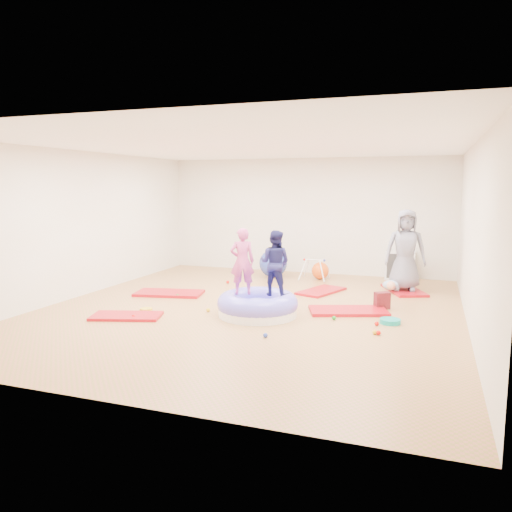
% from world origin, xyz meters
% --- Properties ---
extents(room, '(7.01, 8.01, 2.81)m').
position_xyz_m(room, '(0.00, 0.00, 1.40)').
color(room, '#B66C4C').
rests_on(room, ground).
extents(gym_mat_front_left, '(1.23, 0.86, 0.05)m').
position_xyz_m(gym_mat_front_left, '(-1.73, -1.17, 0.02)').
color(gym_mat_front_left, '#BD082C').
rests_on(gym_mat_front_left, ground).
extents(gym_mat_mid_left, '(1.41, 0.90, 0.05)m').
position_xyz_m(gym_mat_mid_left, '(-1.93, 0.60, 0.03)').
color(gym_mat_mid_left, '#BD082C').
rests_on(gym_mat_mid_left, ground).
extents(gym_mat_center_back, '(0.90, 1.23, 0.05)m').
position_xyz_m(gym_mat_center_back, '(0.86, 1.82, 0.02)').
color(gym_mat_center_back, '#BD082C').
rests_on(gym_mat_center_back, ground).
extents(gym_mat_right, '(1.43, 1.04, 0.05)m').
position_xyz_m(gym_mat_right, '(1.64, 0.37, 0.03)').
color(gym_mat_right, '#BD082C').
rests_on(gym_mat_right, ground).
extents(gym_mat_rear_right, '(1.01, 1.33, 0.05)m').
position_xyz_m(gym_mat_rear_right, '(2.44, 2.46, 0.02)').
color(gym_mat_rear_right, '#BD082C').
rests_on(gym_mat_rear_right, ground).
extents(inflatable_cushion, '(1.34, 1.34, 0.42)m').
position_xyz_m(inflatable_cushion, '(0.26, -0.34, 0.16)').
color(inflatable_cushion, white).
rests_on(inflatable_cushion, ground).
extents(child_pink, '(0.48, 0.41, 1.11)m').
position_xyz_m(child_pink, '(-0.02, -0.33, 0.94)').
color(child_pink, '#C94586').
rests_on(child_pink, inflatable_cushion).
extents(child_navy, '(0.56, 0.46, 1.08)m').
position_xyz_m(child_navy, '(0.52, -0.22, 0.93)').
color(child_navy, '#1B1A4E').
rests_on(child_navy, inflatable_cushion).
extents(adult_caregiver, '(0.85, 0.61, 1.63)m').
position_xyz_m(adult_caregiver, '(2.44, 2.38, 0.86)').
color(adult_caregiver, slate).
rests_on(adult_caregiver, gym_mat_rear_right).
extents(infant, '(0.36, 0.37, 0.21)m').
position_xyz_m(infant, '(2.21, 2.21, 0.16)').
color(infant, '#8FABCC').
rests_on(infant, gym_mat_rear_right).
extents(ball_pit_balls, '(3.97, 3.55, 0.07)m').
position_xyz_m(ball_pit_balls, '(0.35, -0.23, 0.03)').
color(ball_pit_balls, '#16891B').
rests_on(ball_pit_balls, ground).
extents(exercise_ball_blue, '(0.66, 0.66, 0.66)m').
position_xyz_m(exercise_ball_blue, '(-0.56, 3.10, 0.33)').
color(exercise_ball_blue, '#263AA2').
rests_on(exercise_ball_blue, ground).
extents(exercise_ball_orange, '(0.40, 0.40, 0.40)m').
position_xyz_m(exercise_ball_orange, '(0.54, 3.21, 0.20)').
color(exercise_ball_orange, '#EF5A14').
rests_on(exercise_ball_orange, ground).
extents(infant_play_gym, '(0.62, 0.59, 0.48)m').
position_xyz_m(infant_play_gym, '(0.43, 3.05, 0.32)').
color(infant_play_gym, white).
rests_on(infant_play_gym, ground).
extents(cube_shelf, '(0.65, 0.32, 0.65)m').
position_xyz_m(cube_shelf, '(2.27, 3.79, 0.33)').
color(cube_shelf, white).
rests_on(cube_shelf, ground).
extents(balance_disc, '(0.32, 0.32, 0.07)m').
position_xyz_m(balance_disc, '(2.37, -0.11, 0.04)').
color(balance_disc, '#0C9991').
rests_on(balance_disc, ground).
extents(backpack, '(0.30, 0.26, 0.29)m').
position_xyz_m(backpack, '(2.15, 0.82, 0.15)').
color(backpack, maroon).
rests_on(backpack, ground).
extents(yellow_toy, '(0.21, 0.21, 0.03)m').
position_xyz_m(yellow_toy, '(-1.69, -0.64, 0.02)').
color(yellow_toy, gold).
rests_on(yellow_toy, ground).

